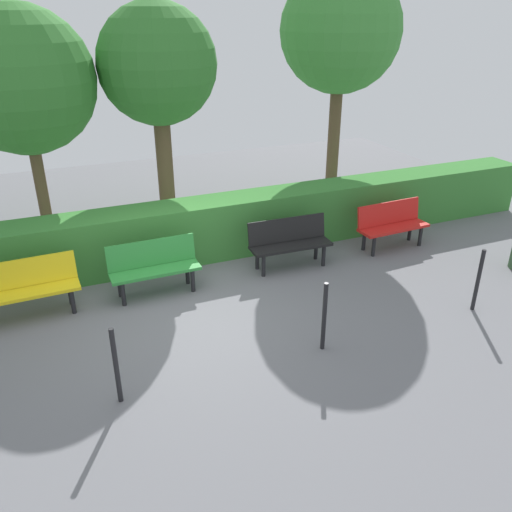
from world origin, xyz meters
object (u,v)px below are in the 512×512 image
bench_red (392,223)px  tree_far (22,81)px  bench_black (289,241)px  tree_near (341,32)px  tree_mid (157,67)px  bench_green (154,265)px  bench_yellow (21,287)px

bench_red → tree_far: (6.01, -2.65, 2.56)m
bench_black → tree_near: bearing=-129.9°
tree_mid → bench_black: bearing=121.0°
bench_green → tree_far: size_ratio=0.33×
tree_near → tree_mid: size_ratio=1.15×
bench_green → tree_far: tree_far is taller
bench_yellow → bench_black: bearing=178.0°
tree_far → bench_yellow: bearing=79.4°
bench_yellow → tree_near: size_ratio=0.32×
tree_mid → bench_red: bearing=145.4°
bench_green → tree_far: 3.98m
tree_mid → tree_far: (2.33, -0.11, -0.16)m
bench_red → tree_near: 4.17m
tree_mid → tree_far: bearing=-2.7°
bench_green → tree_mid: size_ratio=0.33×
bench_green → tree_mid: (-0.88, -2.57, 2.71)m
tree_near → tree_far: 6.25m
bench_red → tree_mid: 5.23m
bench_black → bench_yellow: same height
bench_green → tree_far: bearing=-62.3°
bench_red → bench_green: bearing=-2.2°
bench_green → bench_yellow: same height
bench_yellow → tree_near: tree_near is taller
tree_near → tree_far: tree_near is taller
bench_black → tree_mid: (1.53, -2.54, 2.71)m
tree_mid → tree_far: size_ratio=1.01×
bench_black → bench_green: size_ratio=1.03×
bench_red → bench_green: 4.56m
bench_yellow → tree_mid: size_ratio=0.37×
bench_black → tree_far: bearing=-32.5°
bench_black → tree_mid: size_ratio=0.34×
tree_mid → bench_yellow: bearing=41.9°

